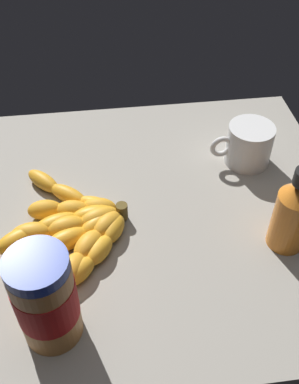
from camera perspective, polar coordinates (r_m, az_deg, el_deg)
ground_plane at (r=80.72cm, az=-0.47°, el=-3.26°), size 72.00×64.35×3.90cm
banana_bunch at (r=75.38cm, az=-9.70°, el=-4.44°), size 22.27×28.33×3.77cm
peanut_butter_jar at (r=60.53cm, az=-13.03°, el=-13.03°), size 8.19×8.19×15.81cm
honey_bottle at (r=72.85cm, az=17.76°, el=-2.53°), size 6.04×6.04×15.50cm
coffee_mug at (r=88.43cm, az=12.41°, el=5.89°), size 12.22×8.73×8.07cm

